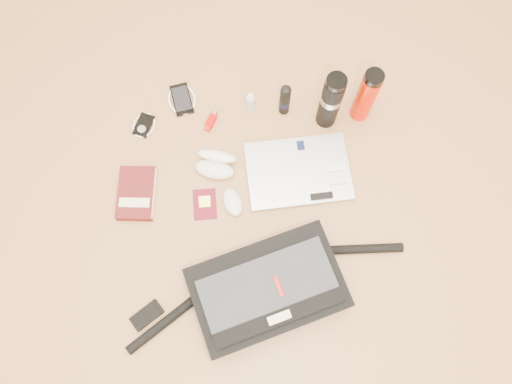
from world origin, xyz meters
TOP-DOWN VIEW (x-y plane):
  - ground at (0.00, 0.00)m, footprint 4.00×4.00m
  - messenger_bag at (0.06, -0.23)m, footprint 0.93×0.44m
  - laptop at (0.17, 0.20)m, footprint 0.40×0.30m
  - book at (-0.40, 0.11)m, footprint 0.13×0.20m
  - passport at (-0.16, 0.08)m, footprint 0.09×0.12m
  - mouse at (-0.06, 0.08)m, footprint 0.10×0.12m
  - sunglasses_case at (-0.13, 0.23)m, footprint 0.17×0.15m
  - ipod at (-0.40, 0.39)m, footprint 0.10×0.11m
  - phone at (-0.26, 0.49)m, footprint 0.13×0.14m
  - inhaler at (-0.15, 0.40)m, footprint 0.05×0.09m
  - spray_bottle at (-0.00, 0.46)m, footprint 0.03×0.03m
  - aerosol_can at (0.12, 0.45)m, footprint 0.05×0.05m
  - thermos_black at (0.28, 0.42)m, footprint 0.09×0.09m
  - thermos_red at (0.41, 0.44)m, footprint 0.09×0.09m

SIDE VIEW (x-z plane):
  - ground at x=0.00m, z-range 0.00..0.00m
  - passport at x=-0.16m, z-range 0.00..0.01m
  - ipod at x=-0.40m, z-range 0.00..0.01m
  - phone at x=-0.26m, z-range 0.00..0.01m
  - inhaler at x=-0.15m, z-range 0.00..0.02m
  - laptop at x=0.17m, z-range -0.01..0.03m
  - book at x=-0.40m, z-range 0.00..0.04m
  - mouse at x=-0.06m, z-range 0.00..0.03m
  - sunglasses_case at x=-0.13m, z-range -0.01..0.07m
  - spray_bottle at x=0.00m, z-range -0.01..0.10m
  - messenger_bag at x=0.06m, z-range -0.01..0.13m
  - aerosol_can at x=0.12m, z-range 0.00..0.17m
  - thermos_red at x=0.41m, z-range 0.00..0.27m
  - thermos_black at x=0.28m, z-range 0.00..0.29m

